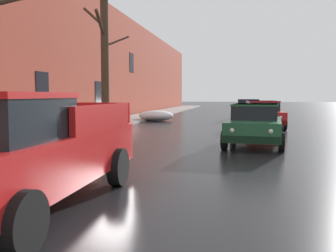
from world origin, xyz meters
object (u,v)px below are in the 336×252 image
Objects in this scene: pickup_truck_red_approaching_near_lane at (18,152)px; sedan_darkblue_parked_far_down_block at (248,109)px; bare_tree_mid_block at (105,62)px; sedan_green_parked_kerbside_close at (255,123)px; sedan_red_parked_kerbside_mid at (262,113)px.

sedan_darkblue_parked_far_down_block is (3.75, 22.21, -0.13)m from pickup_truck_red_approaching_near_lane.
bare_tree_mid_block is 7.74m from sedan_green_parked_kerbside_close.
bare_tree_mid_block reaches higher than sedan_darkblue_parked_far_down_block.
sedan_red_parked_kerbside_mid is at bearing 84.97° from sedan_green_parked_kerbside_close.
bare_tree_mid_block is 1.50× the size of sedan_green_parked_kerbside_close.
sedan_darkblue_parked_far_down_block is (0.02, 14.17, -0.00)m from sedan_green_parked_kerbside_close.
bare_tree_mid_block is 8.66m from sedan_red_parked_kerbside_mid.
pickup_truck_red_approaching_near_lane reaches higher than sedan_red_parked_kerbside_mid.
sedan_red_parked_kerbside_mid is 7.00m from sedan_darkblue_parked_far_down_block.
bare_tree_mid_block is at bearing -121.11° from sedan_darkblue_parked_far_down_block.
pickup_truck_red_approaching_near_lane is at bearing -75.53° from bare_tree_mid_block.
bare_tree_mid_block reaches higher than pickup_truck_red_approaching_near_lane.
pickup_truck_red_approaching_near_lane reaches higher than sedan_green_parked_kerbside_close.
sedan_green_parked_kerbside_close is at bearing 65.11° from pickup_truck_red_approaching_near_lane.
pickup_truck_red_approaching_near_lane is 1.22× the size of sedan_red_parked_kerbside_mid.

